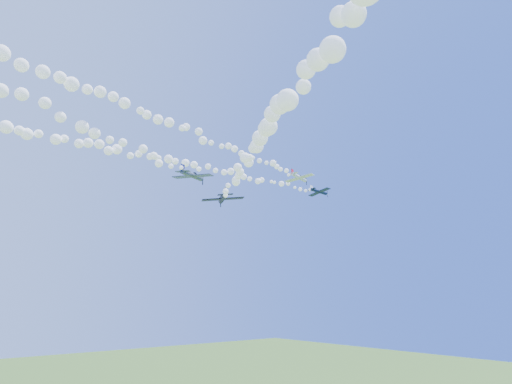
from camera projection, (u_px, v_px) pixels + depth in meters
plane_white at (299, 177)px, 95.05m from camera, size 6.63×6.99×2.43m
smoke_trail_white at (163, 121)px, 64.15m from camera, size 73.02×19.95×2.83m
plane_navy at (319, 192)px, 111.15m from camera, size 6.49×6.78×2.39m
smoke_trail_navy at (192, 166)px, 88.94m from camera, size 71.23×4.83×2.59m
plane_grey at (193, 175)px, 77.09m from camera, size 7.35×7.77×2.04m
plane_black at (223, 198)px, 68.48m from camera, size 6.58×6.24×1.85m
smoke_trail_black at (281, 111)px, 35.97m from camera, size 30.64×57.87×2.68m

